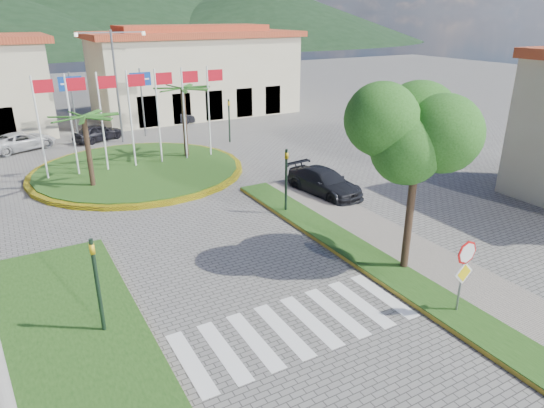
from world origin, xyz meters
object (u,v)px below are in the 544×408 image
roundabout_island (138,169)px  white_van (22,141)px  car_dark_a (98,132)px  car_side_right (324,182)px  stop_sign (464,266)px  deciduous_tree (418,136)px  car_dark_b (173,117)px

roundabout_island → white_van: (-5.75, 9.21, 0.45)m
roundabout_island → car_dark_a: (-0.53, 9.26, 0.47)m
white_van → car_dark_a: (5.21, 0.05, 0.01)m
car_dark_a → car_side_right: size_ratio=0.80×
white_van → stop_sign: bearing=177.0°
car_dark_a → deciduous_tree: bearing=169.0°
car_dark_b → car_side_right: size_ratio=0.80×
roundabout_island → car_side_right: 11.63m
white_van → car_side_right: size_ratio=0.97×
roundabout_island → car_side_right: roundabout_island is taller
deciduous_tree → white_van: (-11.24, 26.21, -4.54)m
white_van → car_side_right: (13.38, -17.97, 0.05)m
roundabout_island → deciduous_tree: size_ratio=1.87×
white_van → car_side_right: 22.41m
deciduous_tree → car_dark_a: 27.33m
roundabout_island → stop_sign: roundabout_island is taller
stop_sign → car_side_right: (2.74, 11.28, -1.11)m
roundabout_island → car_side_right: size_ratio=2.70×
car_dark_b → white_van: bearing=119.7°
car_side_right → stop_sign: bearing=-111.9°
deciduous_tree → car_dark_a: size_ratio=1.80×
stop_sign → car_side_right: bearing=76.3°
roundabout_island → deciduous_tree: 18.55m
car_dark_a → car_side_right: car_side_right is taller
white_van → car_dark_b: size_ratio=1.21×
roundabout_island → car_dark_a: size_ratio=3.36×
stop_sign → car_dark_a: bearing=100.5°
deciduous_tree → car_side_right: (2.14, 8.24, -4.49)m
deciduous_tree → car_dark_a: deciduous_tree is taller
car_dark_a → white_van: bearing=66.7°
white_van → roundabout_island: bearing=-171.1°
stop_sign → white_van: bearing=110.0°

